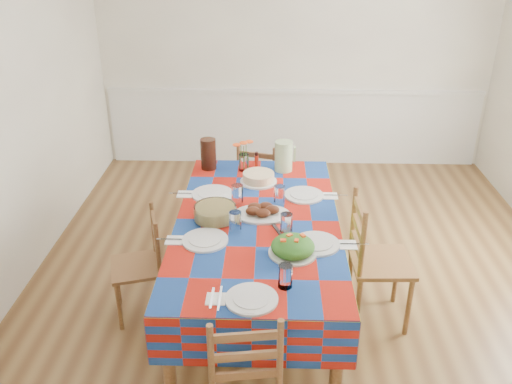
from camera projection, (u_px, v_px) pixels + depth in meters
room at (308, 125)px, 3.91m from camera, size 4.58×5.08×2.78m
wainscot at (293, 125)px, 6.52m from camera, size 4.41×0.06×0.92m
dining_table at (257, 231)px, 3.77m from camera, size 1.13×2.10×0.82m
setting_near_head at (263, 290)px, 2.96m from camera, size 0.47×0.32×0.14m
setting_left_near at (215, 233)px, 3.51m from camera, size 0.54×0.32×0.14m
setting_left_far at (220, 194)px, 4.01m from camera, size 0.57×0.34×0.15m
setting_right_near at (306, 236)px, 3.47m from camera, size 0.57×0.33×0.14m
setting_right_far at (296, 195)px, 4.01m from camera, size 0.56×0.32×0.14m
meat_platter at (262, 212)px, 3.78m from camera, size 0.39×0.28×0.08m
salad_platter at (293, 247)px, 3.33m from camera, size 0.30×0.30×0.13m
pasta_bowl at (215, 213)px, 3.71m from camera, size 0.29×0.29×0.11m
cake at (259, 178)px, 4.26m from camera, size 0.29×0.29×0.08m
serving_utensils at (281, 228)px, 3.62m from camera, size 0.16×0.36×0.01m
flower_vase at (244, 158)px, 4.44m from camera, size 0.17×0.14×0.27m
hot_sauce at (257, 160)px, 4.49m from camera, size 0.04×0.04×0.15m
green_pitcher at (284, 156)px, 4.44m from camera, size 0.15×0.15×0.25m
tea_pitcher at (208, 154)px, 4.47m from camera, size 0.13×0.13×0.26m
name_card at (247, 313)px, 2.82m from camera, size 0.08×0.02×0.02m
chair_far at (260, 186)px, 5.09m from camera, size 0.48×0.47×0.89m
chair_left at (141, 266)px, 3.95m from camera, size 0.45×0.46×0.84m
chair_right at (375, 262)px, 3.85m from camera, size 0.43×0.45×1.00m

